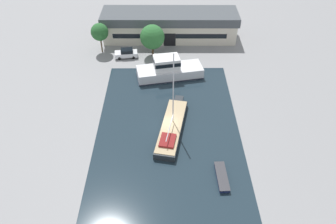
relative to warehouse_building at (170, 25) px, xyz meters
name	(u,v)px	position (x,y,z in m)	size (l,w,h in m)	color
ground_plane	(168,128)	(-0.52, -28.05, -2.83)	(440.00, 440.00, 0.00)	gray
water_canal	(168,128)	(-0.52, -28.05, -2.83)	(20.63, 32.20, 0.01)	#1E2D38
warehouse_building	(170,25)	(0.00, 0.00, 0.00)	(27.73, 7.61, 5.60)	beige
quay_tree_near_building	(152,37)	(-3.33, -7.41, 1.13)	(4.60, 4.60, 6.27)	brown
quay_tree_by_water	(100,32)	(-13.40, -5.84, 1.39)	(3.34, 3.34, 5.91)	brown
parked_car	(126,53)	(-8.41, -7.93, -1.98)	(4.51, 2.39, 1.70)	silver
sailboat_moored	(172,127)	(0.03, -28.49, -2.22)	(5.13, 13.33, 12.29)	#23282D
motor_cruiser	(169,70)	(-0.30, -14.68, -1.39)	(12.08, 6.18, 3.97)	silver
small_dinghy	(222,177)	(6.11, -37.37, -2.54)	(1.48, 4.65, 0.56)	#19234C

